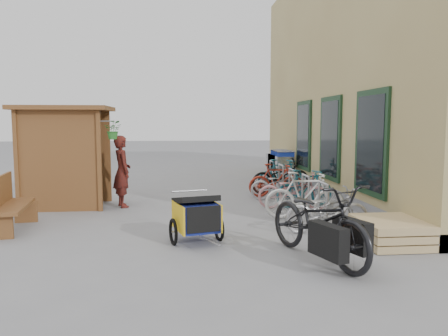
{
  "coord_description": "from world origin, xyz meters",
  "views": [
    {
      "loc": [
        -0.47,
        -8.2,
        2.02
      ],
      "look_at": [
        0.5,
        1.5,
        1.0
      ],
      "focal_mm": 35.0,
      "sensor_mm": 36.0,
      "label": 1
    }
  ],
  "objects": [
    {
      "name": "bike_2",
      "position": [
        2.14,
        1.64,
        0.43
      ],
      "size": [
        1.74,
        0.94,
        0.87
      ],
      "primitive_type": "imported",
      "rotation": [
        0.0,
        0.0,
        1.33
      ],
      "color": "tan",
      "rests_on": "ground"
    },
    {
      "name": "bike_1",
      "position": [
        2.1,
        0.58,
        0.5
      ],
      "size": [
        1.71,
        0.67,
        1.0
      ],
      "primitive_type": "imported",
      "rotation": [
        0.0,
        0.0,
        1.45
      ],
      "color": "white",
      "rests_on": "ground"
    },
    {
      "name": "child_trailer",
      "position": [
        -0.21,
        -0.97,
        0.48
      ],
      "size": [
        0.95,
        1.49,
        0.86
      ],
      "rotation": [
        0.0,
        0.0,
        0.25
      ],
      "color": "navy",
      "rests_on": "ground"
    },
    {
      "name": "bike_4",
      "position": [
        2.1,
        2.83,
        0.4
      ],
      "size": [
        1.6,
        0.73,
        0.81
      ],
      "primitive_type": "imported",
      "rotation": [
        0.0,
        0.0,
        1.44
      ],
      "color": "#9A9A9E",
      "rests_on": "ground"
    },
    {
      "name": "person_kiosk",
      "position": [
        -1.87,
        2.34,
        0.86
      ],
      "size": [
        0.61,
        0.73,
        1.71
      ],
      "primitive_type": "imported",
      "rotation": [
        0.0,
        0.0,
        1.96
      ],
      "color": "maroon",
      "rests_on": "ground"
    },
    {
      "name": "ground",
      "position": [
        0.0,
        0.0,
        0.0
      ],
      "size": [
        80.0,
        80.0,
        0.0
      ],
      "primitive_type": "plane",
      "color": "gray"
    },
    {
      "name": "building",
      "position": [
        6.49,
        4.5,
        3.49
      ],
      "size": [
        6.07,
        13.0,
        7.0
      ],
      "color": "tan",
      "rests_on": "ground"
    },
    {
      "name": "bike_7",
      "position": [
        2.49,
        4.39,
        0.47
      ],
      "size": [
        1.64,
        0.91,
        0.95
      ],
      "primitive_type": "imported",
      "rotation": [
        0.0,
        0.0,
        1.88
      ],
      "color": "#1C5E70",
      "rests_on": "ground"
    },
    {
      "name": "shopping_carts",
      "position": [
        3.0,
        6.88,
        0.62
      ],
      "size": [
        0.6,
        2.01,
        1.07
      ],
      "color": "silver",
      "rests_on": "ground"
    },
    {
      "name": "bike_6",
      "position": [
        2.39,
        4.01,
        0.49
      ],
      "size": [
        1.98,
        1.18,
        0.98
      ],
      "primitive_type": "imported",
      "rotation": [
        0.0,
        0.0,
        1.87
      ],
      "color": "black",
      "rests_on": "ground"
    },
    {
      "name": "bench",
      "position": [
        -3.68,
        0.19,
        0.53
      ],
      "size": [
        0.71,
        1.68,
        1.03
      ],
      "rotation": [
        0.0,
        0.0,
        0.14
      ],
      "color": "brown",
      "rests_on": "ground"
    },
    {
      "name": "cargo_bike",
      "position": [
        1.53,
        -2.12,
        0.58
      ],
      "size": [
        1.49,
        2.38,
        1.18
      ],
      "rotation": [
        0.0,
        0.0,
        0.34
      ],
      "color": "black",
      "rests_on": "ground"
    },
    {
      "name": "kiosk",
      "position": [
        -3.28,
        2.47,
        1.55
      ],
      "size": [
        2.49,
        1.65,
        2.4
      ],
      "color": "brown",
      "rests_on": "ground"
    },
    {
      "name": "bike_rack",
      "position": [
        2.3,
        2.4,
        0.52
      ],
      "size": [
        0.05,
        5.35,
        0.86
      ],
      "color": "#A5A8AD",
      "rests_on": "ground"
    },
    {
      "name": "bike_3",
      "position": [
        2.48,
        1.85,
        0.46
      ],
      "size": [
        1.57,
        0.77,
        0.91
      ],
      "primitive_type": "imported",
      "rotation": [
        0.0,
        0.0,
        1.81
      ],
      "color": "#1C5E70",
      "rests_on": "ground"
    },
    {
      "name": "bike_5",
      "position": [
        2.11,
        3.33,
        0.46
      ],
      "size": [
        1.54,
        0.51,
        0.91
      ],
      "primitive_type": "imported",
      "rotation": [
        0.0,
        0.0,
        1.62
      ],
      "color": "#A02D1D",
      "rests_on": "ground"
    },
    {
      "name": "bike_0",
      "position": [
        2.2,
        -0.54,
        0.42
      ],
      "size": [
        1.62,
        0.65,
        0.84
      ],
      "primitive_type": "imported",
      "rotation": [
        0.0,
        0.0,
        1.63
      ],
      "color": "#9A9A9E",
      "rests_on": "ground"
    },
    {
      "name": "pallet_stack",
      "position": [
        3.0,
        -1.4,
        0.21
      ],
      "size": [
        1.0,
        1.2,
        0.4
      ],
      "color": "tan",
      "rests_on": "ground"
    }
  ]
}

